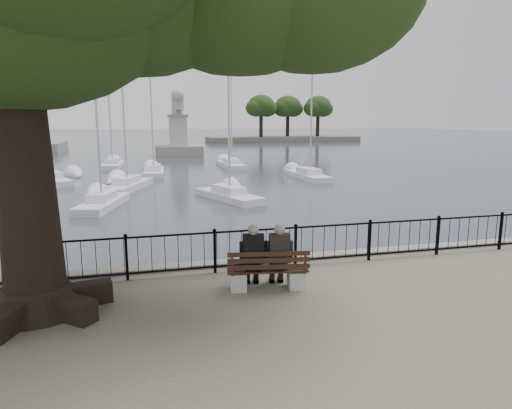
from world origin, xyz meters
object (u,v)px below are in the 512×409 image
object	(u,v)px
person_left	(253,259)
person_right	(278,258)
lighthouse	(19,61)
lion_monument	(178,139)
bench	(268,275)

from	to	relation	value
person_left	person_right	size ratio (longest dim) A/B	1.00
person_left	lighthouse	xyz separation A→B (m)	(-17.63, 60.69, 10.60)
lighthouse	lion_monument	size ratio (longest dim) A/B	3.53
person_right	lighthouse	world-z (taller)	lighthouse
bench	lion_monument	world-z (taller)	lion_monument
person_left	lighthouse	distance (m)	64.08
person_left	lion_monument	bearing A→B (deg)	87.21
person_right	lion_monument	bearing A→B (deg)	87.85
person_right	lighthouse	size ratio (longest dim) A/B	0.05
person_left	person_right	bearing A→B (deg)	-9.11
person_right	lighthouse	bearing A→B (deg)	106.65
bench	lighthouse	distance (m)	64.36
lighthouse	person_right	bearing A→B (deg)	-73.35
person_right	lighthouse	distance (m)	64.31
bench	person_left	size ratio (longest dim) A/B	1.24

